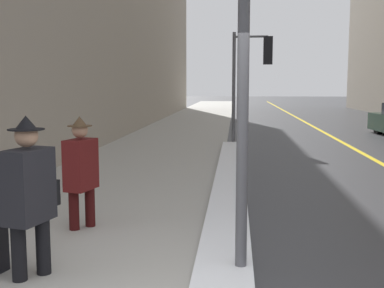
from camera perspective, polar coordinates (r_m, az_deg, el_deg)
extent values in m
cube|color=#9E9B93|center=(18.86, -1.79, 0.99)|extent=(4.00, 80.00, 0.01)
cube|color=gold|center=(19.08, 16.40, 0.76)|extent=(0.16, 80.00, 0.00)
cube|color=white|center=(9.45, 4.46, -4.81)|extent=(0.62, 13.25, 0.11)
cylinder|color=#515156|center=(4.88, 6.11, 10.32)|extent=(0.12, 0.12, 4.55)
cylinder|color=#515156|center=(16.10, 4.97, 6.51)|extent=(0.11, 0.11, 3.70)
cylinder|color=#515156|center=(16.15, 7.03, 12.52)|extent=(1.10, 0.13, 0.07)
cube|color=black|center=(16.11, 8.99, 10.90)|extent=(0.31, 0.22, 0.90)
sphere|color=red|center=(16.25, 9.01, 11.88)|extent=(0.19, 0.19, 0.19)
sphere|color=orange|center=(16.23, 8.99, 10.87)|extent=(0.19, 0.19, 0.19)
sphere|color=green|center=(16.21, 8.97, 9.85)|extent=(0.19, 0.19, 0.19)
cylinder|color=black|center=(5.35, -17.28, -10.28)|extent=(0.15, 0.15, 0.86)
cylinder|color=black|center=(5.25, -19.89, -10.73)|extent=(0.15, 0.15, 0.86)
cube|color=black|center=(5.17, -18.81, -4.70)|extent=(0.42, 0.58, 0.75)
sphere|color=tan|center=(5.09, -19.03, 0.93)|extent=(0.23, 0.23, 0.23)
cylinder|color=black|center=(5.08, -19.06, 1.65)|extent=(0.36, 0.36, 0.01)
cone|color=black|center=(5.08, -19.09, 2.43)|extent=(0.22, 0.22, 0.14)
cube|color=black|center=(5.48, -16.42, -5.67)|extent=(0.15, 0.24, 0.28)
cylinder|color=#340C0C|center=(6.93, -12.02, -6.42)|extent=(0.14, 0.14, 0.80)
cylinder|color=#340C0C|center=(6.82, -13.84, -6.70)|extent=(0.14, 0.14, 0.80)
cube|color=#561414|center=(6.77, -13.04, -2.38)|extent=(0.39, 0.54, 0.70)
sphere|color=tan|center=(6.71, -13.15, 1.61)|extent=(0.22, 0.22, 0.22)
cylinder|color=#4C3823|center=(6.71, -13.17, 2.11)|extent=(0.33, 0.33, 0.01)
cone|color=#4C3823|center=(6.70, -13.18, 2.66)|extent=(0.21, 0.21, 0.13)
cylinder|color=black|center=(20.91, 21.23, 1.96)|extent=(0.26, 0.65, 0.63)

